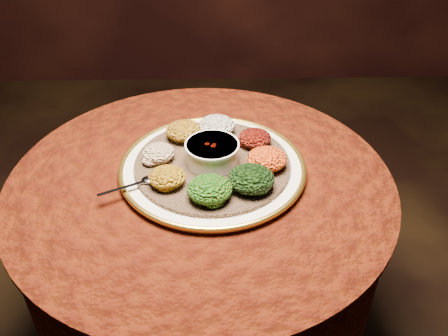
{
  "coord_description": "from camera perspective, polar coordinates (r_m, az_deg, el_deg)",
  "views": [
    {
      "loc": [
        0.04,
        -0.97,
        1.5
      ],
      "look_at": [
        0.06,
        0.01,
        0.76
      ],
      "focal_mm": 40.0,
      "sensor_mm": 36.0,
      "label": 1
    }
  ],
  "objects": [
    {
      "name": "portion_ayib",
      "position": [
        1.34,
        -0.85,
        4.85
      ],
      "size": [
        0.1,
        0.09,
        0.05
      ],
      "primitive_type": "ellipsoid",
      "color": "white",
      "rests_on": "injera"
    },
    {
      "name": "portion_kik",
      "position": [
        1.17,
        -6.52,
        -1.04
      ],
      "size": [
        0.09,
        0.08,
        0.04
      ],
      "primitive_type": "ellipsoid",
      "color": "#9E710E",
      "rests_on": "injera"
    },
    {
      "name": "portion_kitfo",
      "position": [
        1.3,
        3.53,
        3.44
      ],
      "size": [
        0.09,
        0.08,
        0.04
      ],
      "primitive_type": "ellipsoid",
      "color": "black",
      "rests_on": "injera"
    },
    {
      "name": "portion_timatim",
      "position": [
        1.26,
        -7.47,
        1.74
      ],
      "size": [
        0.08,
        0.08,
        0.04
      ],
      "primitive_type": "ellipsoid",
      "color": "maroon",
      "rests_on": "injera"
    },
    {
      "name": "portion_tikil",
      "position": [
        1.22,
        4.92,
        1.04
      ],
      "size": [
        0.1,
        0.09,
        0.05
      ],
      "primitive_type": "ellipsoid",
      "color": "#AF720E",
      "rests_on": "injera"
    },
    {
      "name": "injera",
      "position": [
        1.25,
        -1.33,
        0.45
      ],
      "size": [
        0.48,
        0.48,
        0.01
      ],
      "primitive_type": "cylinder",
      "rotation": [
        0.0,
        0.0,
        -0.27
      ],
      "color": "brown",
      "rests_on": "platter"
    },
    {
      "name": "table",
      "position": [
        1.36,
        -2.52,
        -7.28
      ],
      "size": [
        0.96,
        0.96,
        0.73
      ],
      "color": "black",
      "rests_on": "ground"
    },
    {
      "name": "portion_mixveg",
      "position": [
        1.12,
        -1.66,
        -2.42
      ],
      "size": [
        0.1,
        0.1,
        0.05
      ],
      "primitive_type": "ellipsoid",
      "color": "#A8400A",
      "rests_on": "injera"
    },
    {
      "name": "portion_gomen",
      "position": [
        1.15,
        3.13,
        -1.23
      ],
      "size": [
        0.11,
        0.1,
        0.05
      ],
      "primitive_type": "ellipsoid",
      "color": "black",
      "rests_on": "injera"
    },
    {
      "name": "portion_shiro",
      "position": [
        1.33,
        -4.61,
        4.26
      ],
      "size": [
        0.1,
        0.09,
        0.05
      ],
      "primitive_type": "ellipsoid",
      "color": "#A36E13",
      "rests_on": "injera"
    },
    {
      "name": "spoon",
      "position": [
        1.19,
        -8.95,
        -1.47
      ],
      "size": [
        0.14,
        0.08,
        0.01
      ],
      "rotation": [
        0.0,
        0.0,
        -2.69
      ],
      "color": "silver",
      "rests_on": "injera"
    },
    {
      "name": "stew_bowl",
      "position": [
        1.23,
        -1.36,
        1.85
      ],
      "size": [
        0.13,
        0.13,
        0.06
      ],
      "color": "silver",
      "rests_on": "injera"
    },
    {
      "name": "platter",
      "position": [
        1.25,
        -1.33,
        0.05
      ],
      "size": [
        0.56,
        0.56,
        0.02
      ],
      "rotation": [
        0.0,
        0.0,
        -0.29
      ],
      "color": "white",
      "rests_on": "table"
    }
  ]
}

